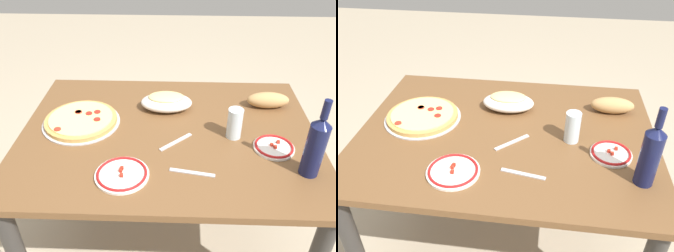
# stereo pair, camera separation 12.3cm
# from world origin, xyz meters

# --- Properties ---
(ground_plane) EXTENTS (8.00, 8.00, 0.00)m
(ground_plane) POSITION_xyz_m (0.00, 0.00, 0.00)
(ground_plane) COLOR tan
(ground_plane) RESTS_ON ground
(dining_table) EXTENTS (1.27, 0.95, 0.71)m
(dining_table) POSITION_xyz_m (0.00, 0.00, 0.60)
(dining_table) COLOR brown
(dining_table) RESTS_ON ground
(pepperoni_pizza) EXTENTS (0.34, 0.34, 0.03)m
(pepperoni_pizza) POSITION_xyz_m (-0.39, 0.05, 0.72)
(pepperoni_pizza) COLOR #B7B7BC
(pepperoni_pizza) RESTS_ON dining_table
(baked_pasta_dish) EXTENTS (0.24, 0.15, 0.08)m
(baked_pasta_dish) POSITION_xyz_m (-0.01, 0.19, 0.75)
(baked_pasta_dish) COLOR white
(baked_pasta_dish) RESTS_ON dining_table
(wine_bottle) EXTENTS (0.07, 0.07, 0.31)m
(wine_bottle) POSITION_xyz_m (0.53, -0.24, 0.84)
(wine_bottle) COLOR #141942
(wine_bottle) RESTS_ON dining_table
(water_glass) EXTENTS (0.06, 0.06, 0.13)m
(water_glass) POSITION_xyz_m (0.28, -0.02, 0.78)
(water_glass) COLOR silver
(water_glass) RESTS_ON dining_table
(side_plate_near) EXTENTS (0.16, 0.16, 0.02)m
(side_plate_near) POSITION_xyz_m (0.43, -0.10, 0.72)
(side_plate_near) COLOR white
(side_plate_near) RESTS_ON dining_table
(side_plate_far) EXTENTS (0.20, 0.20, 0.02)m
(side_plate_far) POSITION_xyz_m (-0.16, -0.29, 0.72)
(side_plate_far) COLOR white
(side_plate_far) RESTS_ON dining_table
(bread_loaf) EXTENTS (0.20, 0.08, 0.08)m
(bread_loaf) POSITION_xyz_m (0.47, 0.22, 0.75)
(bread_loaf) COLOR tan
(bread_loaf) RESTS_ON dining_table
(fork_left) EXTENTS (0.14, 0.13, 0.00)m
(fork_left) POSITION_xyz_m (0.04, -0.08, 0.71)
(fork_left) COLOR #B7B7BC
(fork_left) RESTS_ON dining_table
(fork_right) EXTENTS (0.17, 0.05, 0.00)m
(fork_right) POSITION_xyz_m (0.10, -0.26, 0.71)
(fork_right) COLOR #B7B7BC
(fork_right) RESTS_ON dining_table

